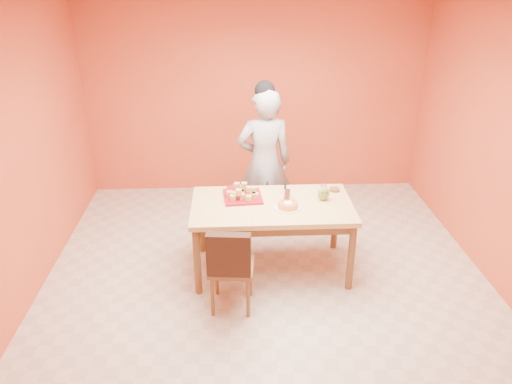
{
  "coord_description": "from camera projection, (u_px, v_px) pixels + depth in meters",
  "views": [
    {
      "loc": [
        -0.33,
        -4.06,
        2.95
      ],
      "look_at": [
        -0.1,
        0.3,
        0.93
      ],
      "focal_mm": 35.0,
      "sensor_mm": 36.0,
      "label": 1
    }
  ],
  "objects": [
    {
      "name": "floor",
      "position": [
        268.0,
        290.0,
        4.93
      ],
      "size": [
        5.0,
        5.0,
        0.0
      ],
      "primitive_type": "plane",
      "color": "beige",
      "rests_on": "ground"
    },
    {
      "name": "wall_back",
      "position": [
        255.0,
        94.0,
        6.63
      ],
      "size": [
        4.5,
        0.0,
        4.5
      ],
      "primitive_type": "plane",
      "rotation": [
        1.57,
        0.0,
        0.0
      ],
      "color": "#D45531",
      "rests_on": "floor"
    },
    {
      "name": "wall_left",
      "position": [
        7.0,
        168.0,
        4.26
      ],
      "size": [
        0.0,
        5.0,
        5.0
      ],
      "primitive_type": "plane",
      "rotation": [
        1.57,
        0.0,
        1.57
      ],
      "color": "#D45531",
      "rests_on": "floor"
    },
    {
      "name": "dining_table",
      "position": [
        272.0,
        212.0,
        5.0
      ],
      "size": [
        1.6,
        0.9,
        0.76
      ],
      "color": "#E2C676",
      "rests_on": "floor"
    },
    {
      "name": "dining_chair",
      "position": [
        231.0,
        265.0,
        4.51
      ],
      "size": [
        0.44,
        0.5,
        0.87
      ],
      "rotation": [
        0.0,
        0.0,
        -0.1
      ],
      "color": "brown",
      "rests_on": "floor"
    },
    {
      "name": "pastry_pile",
      "position": [
        243.0,
        191.0,
        5.05
      ],
      "size": [
        0.34,
        0.34,
        0.11
      ],
      "primitive_type": null,
      "color": "tan",
      "rests_on": "pastry_platter"
    },
    {
      "name": "person",
      "position": [
        264.0,
        163.0,
        5.68
      ],
      "size": [
        0.67,
        0.48,
        1.73
      ],
      "primitive_type": "imported",
      "rotation": [
        0.0,
        0.0,
        3.25
      ],
      "color": "gray",
      "rests_on": "floor"
    },
    {
      "name": "pastry_platter",
      "position": [
        243.0,
        197.0,
        5.08
      ],
      "size": [
        0.41,
        0.41,
        0.02
      ],
      "primitive_type": "cube",
      "rotation": [
        0.0,
        0.0,
        0.08
      ],
      "color": "maroon",
      "rests_on": "dining_table"
    },
    {
      "name": "red_dinner_plate",
      "position": [
        237.0,
        189.0,
        5.26
      ],
      "size": [
        0.27,
        0.27,
        0.01
      ],
      "primitive_type": "cylinder",
      "rotation": [
        0.0,
        0.0,
        0.18
      ],
      "color": "maroon",
      "rests_on": "dining_table"
    },
    {
      "name": "white_cake_plate",
      "position": [
        288.0,
        208.0,
        4.87
      ],
      "size": [
        0.27,
        0.27,
        0.01
      ],
      "primitive_type": "cylinder",
      "rotation": [
        0.0,
        0.0,
        0.08
      ],
      "color": "white",
      "rests_on": "dining_table"
    },
    {
      "name": "sponge_cake",
      "position": [
        288.0,
        205.0,
        4.85
      ],
      "size": [
        0.21,
        0.21,
        0.05
      ],
      "primitive_type": "cylinder",
      "rotation": [
        0.0,
        0.0,
        0.04
      ],
      "color": "#F2A43E",
      "rests_on": "white_cake_plate"
    },
    {
      "name": "cake_server",
      "position": [
        287.0,
        194.0,
        5.0
      ],
      "size": [
        0.09,
        0.27,
        0.01
      ],
      "primitive_type": "cube",
      "rotation": [
        0.0,
        0.0,
        -0.16
      ],
      "color": "silver",
      "rests_on": "sponge_cake"
    },
    {
      "name": "egg_ornament",
      "position": [
        323.0,
        193.0,
        5.0
      ],
      "size": [
        0.14,
        0.12,
        0.15
      ],
      "primitive_type": "ellipsoid",
      "rotation": [
        0.0,
        0.0,
        -0.24
      ],
      "color": "olive",
      "rests_on": "dining_table"
    },
    {
      "name": "magenta_glass",
      "position": [
        323.0,
        189.0,
        5.18
      ],
      "size": [
        0.08,
        0.08,
        0.09
      ],
      "primitive_type": "cylinder",
      "rotation": [
        0.0,
        0.0,
        -0.33
      ],
      "color": "#D31F89",
      "rests_on": "dining_table"
    },
    {
      "name": "checker_tin",
      "position": [
        334.0,
        189.0,
        5.23
      ],
      "size": [
        0.13,
        0.13,
        0.03
      ],
      "primitive_type": "cylinder",
      "rotation": [
        0.0,
        0.0,
        -0.32
      ],
      "color": "#3C1D10",
      "rests_on": "dining_table"
    }
  ]
}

